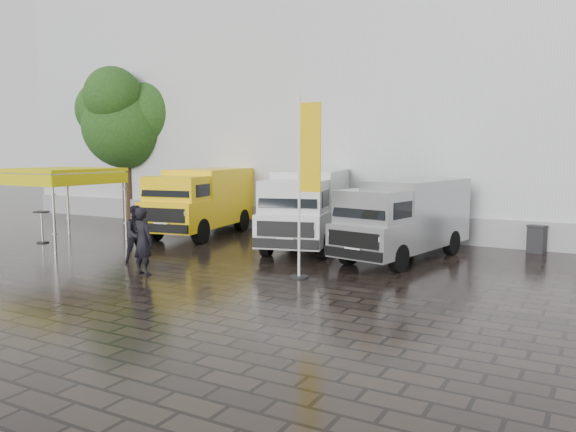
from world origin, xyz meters
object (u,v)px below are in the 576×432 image
canopy_tent (59,173)px  van_silver (404,220)px  wheelie_bin (537,239)px  person_front (143,241)px  flagpole (305,178)px  van_white (307,209)px  van_yellow (201,203)px  person_tent (138,234)px  cocktail_table (42,227)px

canopy_tent → van_silver: bearing=14.2°
wheelie_bin → person_front: person_front is taller
canopy_tent → flagpole: size_ratio=0.71×
van_white → canopy_tent: bearing=-172.0°
van_yellow → person_front: (3.18, -6.68, -0.40)m
wheelie_bin → flagpole: bearing=-115.0°
van_yellow → wheelie_bin: van_yellow is taller
van_silver → person_front: bearing=-123.5°
van_white → person_tent: (-3.37, -4.92, -0.48)m
flagpole → cocktail_table: flagpole is taller
wheelie_bin → person_tent: bearing=-134.2°
van_white → canopy_tent: size_ratio=1.82×
van_white → van_silver: van_white is taller
canopy_tent → person_front: size_ratio=1.83×
van_white → person_front: (-1.88, -6.24, -0.42)m
wheelie_bin → person_tent: person_tent is taller
canopy_tent → wheelie_bin: canopy_tent is taller
van_yellow → person_front: bearing=-73.5°
flagpole → person_front: (-4.10, -1.79, -1.76)m
van_silver → canopy_tent: (-12.18, -3.08, 1.37)m
flagpole → cocktail_table: (-11.30, 0.48, -2.11)m
cocktail_table → person_front: 7.55m
van_silver → person_front: 7.99m
person_front → cocktail_table: bearing=-9.4°
van_yellow → person_tent: van_yellow is taller
flagpole → person_tent: flagpole is taller
van_yellow → person_tent: bearing=-81.3°
cocktail_table → wheelie_bin: cocktail_table is taller
van_yellow → van_white: van_white is taller
van_silver → person_tent: 8.32m
van_silver → person_front: (-5.58, -5.71, -0.30)m
person_front → person_tent: person_front is taller
cocktail_table → person_tent: bearing=-9.4°
canopy_tent → person_tent: canopy_tent is taller
van_yellow → van_silver: van_yellow is taller
van_white → flagpole: (2.22, -4.45, 1.34)m
van_silver → person_tent: (-7.06, -4.39, -0.37)m
wheelie_bin → van_silver: bearing=-127.2°
van_yellow → van_white: (5.06, -0.44, 0.02)m
van_white → cocktail_table: (-9.08, -3.97, -0.77)m
flagpole → person_front: bearing=-156.4°
van_yellow → van_silver: (8.76, -0.97, -0.09)m
van_yellow → van_white: size_ratio=0.93×
van_silver → wheelie_bin: van_silver is taller
flagpole → canopy_tent: bearing=175.5°
person_front → person_tent: bearing=-33.7°
cocktail_table → wheelie_bin: size_ratio=1.27×
van_yellow → person_front: 7.41m
wheelie_bin → person_front: (-9.15, -9.04, 0.48)m
person_tent → van_white: bearing=-6.6°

